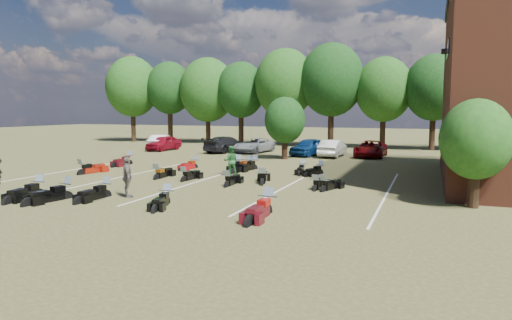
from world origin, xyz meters
The scene contains 34 objects.
ground centered at (0.00, 0.00, 0.00)m, with size 160.00×160.00×0.00m, color brown.
car_0 centered at (-15.27, 18.81, 0.72)m, with size 1.70×4.22×1.44m, color maroon.
car_1 centered at (-16.31, 19.98, 0.72)m, with size 1.52×4.36×1.44m, color white.
car_2 centered at (-6.30, 19.87, 0.67)m, with size 2.22×4.82×1.34m, color gray.
car_3 centered at (-8.79, 19.20, 0.74)m, with size 2.06×5.07×1.47m, color black.
car_4 centered at (-0.90, 18.88, 0.75)m, with size 1.76×4.38×1.49m, color navy.
car_5 centered at (1.18, 18.67, 0.72)m, with size 1.51×4.34×1.43m, color #A8A9A4.
car_6 centered at (4.18, 19.61, 0.68)m, with size 2.26×4.89×1.36m, color #5F0508.
car_7 centered at (13.87, 20.21, 0.67)m, with size 1.87×4.59×1.33m, color #333438.
person_green centered at (-2.23, 5.61, 0.89)m, with size 0.87×0.68×1.79m, color #25642C.
person_grey centered at (-3.79, -2.22, 0.92)m, with size 1.08×0.45×1.84m, color #605B52.
motorcycle_1 centered at (-6.14, -3.48, 0.00)m, with size 0.78×2.45×1.37m, color black, non-canonical shape.
motorcycle_2 centered at (-7.77, -3.44, 0.00)m, with size 0.78×2.46×1.37m, color black, non-canonical shape.
motorcycle_3 centered at (-4.78, -2.51, 0.00)m, with size 0.72×2.26×1.26m, color black, non-canonical shape.
motorcycle_4 centered at (-1.35, -2.87, 0.00)m, with size 0.67×2.11×1.18m, color black, non-canonical shape.
motorcycle_6 centered at (3.18, -3.09, 0.00)m, with size 0.80×2.51×1.40m, color #4D0B14, non-canonical shape.
motorcycle_7 centered at (-10.85, 2.78, 0.00)m, with size 0.76×2.39×1.34m, color maroon, non-canonical shape.
motorcycle_8 centered at (-5.58, 2.84, 0.00)m, with size 0.71×2.24×1.25m, color black, non-canonical shape.
motorcycle_9 centered at (-3.75, 2.73, 0.00)m, with size 0.67×2.10×1.17m, color black, non-canonical shape.
motorcycle_10 centered at (0.64, 3.21, 0.00)m, with size 0.75×2.36×1.31m, color black, non-canonical shape.
motorcycle_11 centered at (-0.81, 1.96, 0.00)m, with size 0.69×2.16×1.20m, color black, non-canonical shape.
motorcycle_12 centered at (3.68, 2.48, 0.00)m, with size 0.64×2.00×1.12m, color black, non-canonical shape.
motorcycle_13 centered at (4.11, 2.43, 0.00)m, with size 0.65×2.04×1.14m, color black, non-canonical shape.
motorcycle_14 centered at (-11.38, 8.12, 0.00)m, with size 0.76×2.39×1.33m, color #430910, non-canonical shape.
motorcycle_15 centered at (-5.95, 7.94, 0.00)m, with size 0.66×2.07×1.16m, color maroon, non-canonical shape.
motorcycle_16 centered at (-2.90, 8.26, 0.00)m, with size 0.77×2.42×1.35m, color black, non-canonical shape.
motorcycle_17 centered at (-2.31, 8.48, 0.00)m, with size 0.74×2.34×1.30m, color black, non-canonical shape.
motorcycle_18 centered at (-1.99, 8.77, 0.00)m, with size 0.74×2.34×1.30m, color black, non-canonical shape.
motorcycle_19 centered at (1.35, 8.61, 0.00)m, with size 0.63×1.99×1.11m, color black, non-canonical shape.
motorcycle_20 centered at (2.57, 8.21, 0.00)m, with size 0.65×2.05×1.14m, color black, non-canonical shape.
tree_line centered at (-1.00, 29.00, 6.31)m, with size 56.00×6.00×9.79m.
young_tree_near_building centered at (10.50, 1.00, 2.75)m, with size 2.80×2.80×4.16m.
young_tree_midfield centered at (-2.00, 15.50, 3.09)m, with size 3.20×3.20×4.70m.
parking_lines centered at (-3.00, 3.00, 0.01)m, with size 20.10×14.00×0.01m.
Camera 1 is at (8.83, -18.96, 3.93)m, focal length 32.00 mm.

